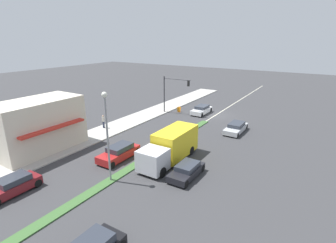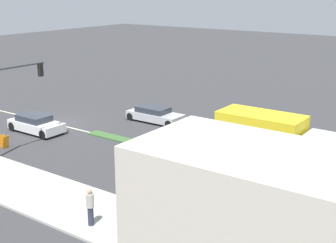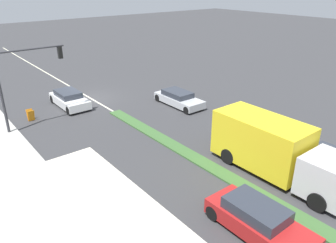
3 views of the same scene
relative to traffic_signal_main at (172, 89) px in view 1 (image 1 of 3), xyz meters
name	(u,v)px [view 1 (image 1 of 3)]	position (x,y,z in m)	size (l,w,h in m)	color
ground_plane	(146,159)	(-6.12, 15.05, -3.90)	(160.00, 160.00, 0.00)	#38383A
sidewalk_right	(80,141)	(2.88, 15.55, -3.84)	(4.00, 73.00, 0.12)	#B2AFA8
median_strip	(70,206)	(-6.12, 24.05, -3.85)	(0.90, 46.00, 0.10)	#3D6633
lane_marking_center	(216,115)	(-6.12, -2.95, -3.90)	(0.16, 60.00, 0.01)	beige
building_corner_store	(38,125)	(4.41, 19.18, -1.14)	(5.13, 8.60, 5.27)	beige
traffic_signal_main	(172,89)	(0.00, 0.00, 0.00)	(4.59, 0.34, 5.60)	#333338
street_lamp	(107,126)	(-6.12, 19.95, 0.88)	(0.44, 0.44, 7.37)	gray
pedestrian	(103,121)	(3.85, 10.80, -2.88)	(0.34, 0.34, 1.71)	#282D42
warning_aframe_sign	(179,109)	(-0.47, -1.33, -3.47)	(0.45, 0.53, 0.84)	orange
delivery_truck	(171,146)	(-8.32, 14.04, -2.43)	(2.44, 7.50, 2.87)	silver
sedan_maroon	(12,186)	(-1.12, 25.20, -3.27)	(1.72, 3.97, 1.31)	maroon
hatchback_red	(119,153)	(-3.92, 16.46, -3.23)	(1.80, 4.51, 1.38)	#AD1E1E
sedan_dark	(187,171)	(-11.12, 16.03, -3.34)	(1.73, 3.90, 1.14)	black
sedan_silver	(236,128)	(-11.12, 2.96, -3.33)	(1.82, 4.53, 1.17)	#B7BABF
van_white	(202,110)	(-3.92, -2.39, -3.28)	(1.86, 4.28, 1.27)	silver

